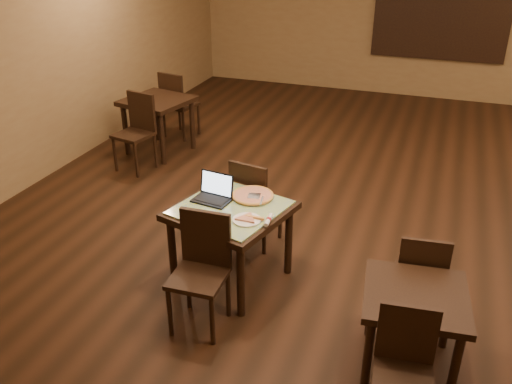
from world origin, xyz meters
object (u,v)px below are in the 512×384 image
at_px(chair_main_far, 253,199).
at_px(other_table_b, 158,108).
at_px(other_table_c_chair_far, 420,275).
at_px(laptop, 214,192).
at_px(pizza_pan, 253,197).
at_px(other_table_b_chair_far, 176,101).
at_px(chair_main_near, 202,264).
at_px(other_table_c_chair_near, 404,363).
at_px(other_table_b_chair_near, 137,127).
at_px(tiled_table, 231,217).
at_px(other_table_c, 414,306).

xyz_separation_m(chair_main_far, other_table_b, (-2.14, 1.94, 0.12)).
bearing_deg(other_table_c_chair_far, laptop, -12.23).
relative_size(pizza_pan, other_table_c_chair_far, 0.39).
relative_size(laptop, other_table_b_chair_far, 0.35).
relative_size(chair_main_near, other_table_b, 0.99).
relative_size(other_table_c_chair_near, other_table_c_chair_far, 1.00).
xyz_separation_m(laptop, other_table_c_chair_far, (1.86, -0.19, -0.33)).
xyz_separation_m(other_table_b_chair_near, other_table_c_chair_far, (3.80, -2.05, -0.08)).
distance_m(chair_main_near, other_table_c_chair_near, 1.73).
xyz_separation_m(tiled_table, other_table_b_chair_near, (-2.14, 1.96, -0.09)).
bearing_deg(other_table_b_chair_far, pizza_pan, 139.85).
distance_m(pizza_pan, other_table_b_chair_far, 3.71).
xyz_separation_m(chair_main_near, other_table_b_chair_far, (-2.17, 3.76, 0.02)).
xyz_separation_m(other_table_b, other_table_c_chair_near, (3.80, -3.66, -0.16)).
distance_m(tiled_table, other_table_c, 1.76).
relative_size(tiled_table, chair_main_near, 1.14).
bearing_deg(other_table_c_chair_far, other_table_c, 82.66).
height_order(chair_main_near, other_table_c, chair_main_near).
height_order(laptop, other_table_c_chair_near, laptop).
bearing_deg(other_table_c_chair_near, other_table_b_chair_near, 134.56).
bearing_deg(other_table_b_chair_near, laptop, -32.20).
xyz_separation_m(other_table_b_chair_near, other_table_b_chair_far, (-0.04, 1.19, 0.00)).
bearing_deg(other_table_c_chair_near, pizza_pan, 132.13).
bearing_deg(other_table_b, other_table_c_chair_far, -23.08).
bearing_deg(chair_main_far, other_table_b_chair_near, -22.73).
bearing_deg(other_table_c_chair_far, other_table_b_chair_near, -34.69).
bearing_deg(chair_main_near, pizza_pan, 79.34).
bearing_deg(other_table_b, laptop, -39.83).
height_order(chair_main_far, other_table_c_chair_near, chair_main_far).
bearing_deg(other_table_c, pizza_pan, 144.97).
distance_m(other_table_b_chair_near, other_table_c, 4.58).
relative_size(tiled_table, other_table_b_chair_near, 1.11).
xyz_separation_m(other_table_b_chair_far, other_table_c_chair_far, (3.84, -3.23, -0.08)).
relative_size(tiled_table, laptop, 3.13).
height_order(chair_main_near, other_table_b, chair_main_near).
bearing_deg(other_table_c_chair_far, other_table_c_chair_near, 82.66).
bearing_deg(other_table_b, other_table_c_chair_near, -32.35).
relative_size(other_table_b_chair_near, other_table_c_chair_far, 1.16).
relative_size(tiled_table, other_table_b, 1.14).
height_order(tiled_table, other_table_c_chair_far, other_table_c_chair_far).
xyz_separation_m(chair_main_far, pizza_pan, (0.13, -0.38, 0.23)).
distance_m(other_table_b, other_table_c_chair_near, 5.28).
distance_m(pizza_pan, other_table_c_chair_far, 1.60).
relative_size(other_table_c, other_table_c_chair_near, 0.91).
relative_size(tiled_table, chair_main_far, 1.18).
xyz_separation_m(pizza_pan, other_table_b, (-2.27, 2.31, -0.11)).
bearing_deg(tiled_table, other_table_c_chair_far, 11.66).
height_order(other_table_c, other_table_c_chair_far, other_table_c_chair_far).
bearing_deg(chair_main_near, chair_main_far, 88.06).
distance_m(chair_main_far, other_table_b_chair_far, 3.33).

